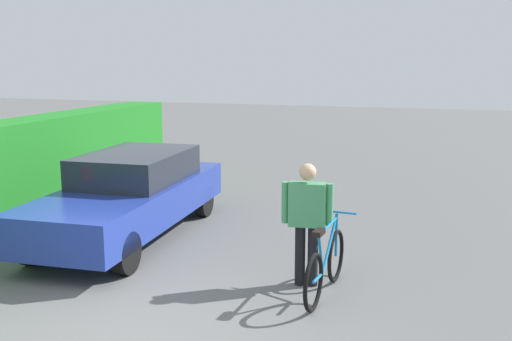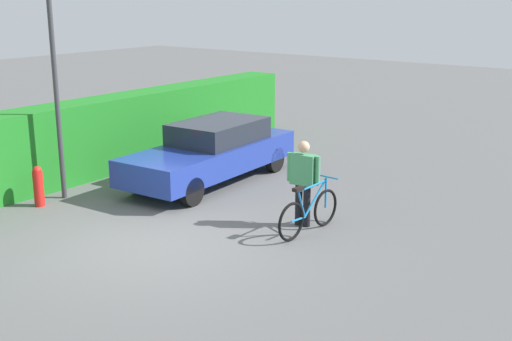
{
  "view_description": "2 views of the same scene",
  "coord_description": "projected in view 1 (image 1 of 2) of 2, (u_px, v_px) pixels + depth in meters",
  "views": [
    {
      "loc": [
        -4.88,
        -3.04,
        2.85
      ],
      "look_at": [
        3.84,
        -0.23,
        1.11
      ],
      "focal_mm": 42.31,
      "sensor_mm": 36.0,
      "label": 1
    },
    {
      "loc": [
        -7.26,
        -7.46,
        4.08
      ],
      "look_at": [
        2.63,
        -0.06,
        0.71
      ],
      "focal_mm": 46.09,
      "sensor_mm": 36.0,
      "label": 2
    }
  ],
  "objects": [
    {
      "name": "parked_car_near",
      "position": [
        131.0,
        194.0,
        9.61
      ],
      "size": [
        4.58,
        1.84,
        1.33
      ],
      "color": "navy",
      "rests_on": "ground"
    },
    {
      "name": "bicycle",
      "position": [
        325.0,
        265.0,
        7.25
      ],
      "size": [
        1.67,
        0.5,
        0.93
      ],
      "color": "black",
      "rests_on": "ground"
    },
    {
      "name": "person_rider",
      "position": [
        307.0,
        216.0,
        7.48
      ],
      "size": [
        0.25,
        0.64,
        1.56
      ],
      "color": "black",
      "rests_on": "ground"
    }
  ]
}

